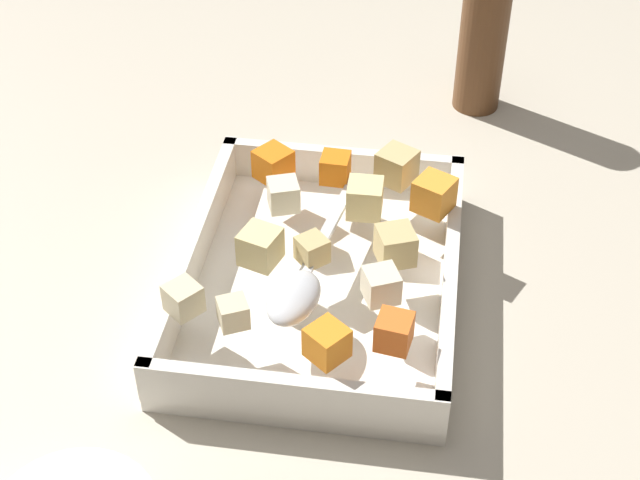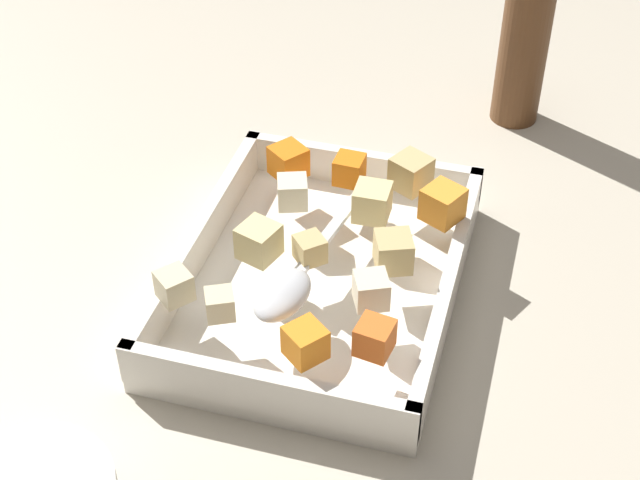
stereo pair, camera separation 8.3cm
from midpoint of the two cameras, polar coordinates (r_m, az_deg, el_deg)
ground_plane at (r=0.87m, az=2.08°, el=-3.13°), size 4.00×4.00×0.00m
baking_dish at (r=0.86m, az=2.76°, el=-2.56°), size 0.32×0.24×0.05m
carrot_chunk_far_right at (r=0.73m, az=2.37°, el=-6.31°), size 0.04×0.04×0.03m
carrot_chunk_mid_right at (r=0.74m, az=6.51°, el=-6.00°), size 0.03×0.03×0.03m
carrot_chunk_near_left at (r=0.91m, az=4.39°, el=4.14°), size 0.03×0.03×0.03m
carrot_chunk_far_left at (r=0.87m, az=10.09°, el=2.04°), size 0.04×0.04×0.03m
carrot_chunk_corner_se at (r=0.91m, az=0.69°, el=4.65°), size 0.04×0.04×0.03m
potato_chunk_heap_side at (r=0.78m, az=-5.77°, el=-2.89°), size 0.04×0.04×0.03m
potato_chunk_under_handle at (r=0.77m, az=-2.96°, el=-4.01°), size 0.03×0.03×0.02m
potato_chunk_corner_ne at (r=0.82m, az=-0.81°, el=-0.20°), size 0.04×0.04×0.03m
potato_chunk_corner_nw at (r=0.81m, az=7.34°, el=-0.83°), size 0.04×0.04×0.03m
potato_chunk_back_center at (r=0.87m, az=5.90°, el=2.17°), size 0.03×0.03×0.03m
potato_chunk_mid_left at (r=0.91m, az=8.10°, el=3.92°), size 0.04×0.04×0.03m
potato_chunk_near_right at (r=0.82m, az=2.29°, el=-0.67°), size 0.03×0.03×0.02m
parsnip_chunk_corner_sw at (r=0.78m, az=6.14°, el=-3.15°), size 0.04×0.04×0.03m
parsnip_chunk_near_spoon at (r=0.88m, az=1.04°, el=2.78°), size 0.03×0.03×0.03m
serving_spoon at (r=0.79m, az=0.91°, el=-2.82°), size 0.22×0.07×0.02m
pepper_mill at (r=1.09m, az=14.36°, el=11.37°), size 0.05×0.05×0.21m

